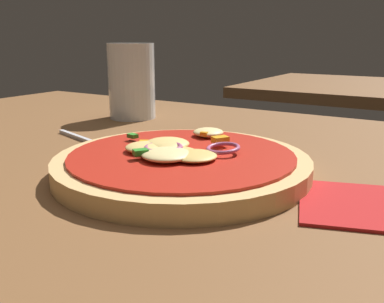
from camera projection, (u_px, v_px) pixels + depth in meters
dining_table at (203, 200)px, 0.42m from camera, size 1.40×0.88×0.03m
pizza at (181, 163)px, 0.45m from camera, size 0.26×0.26×0.03m
fork at (93, 143)px, 0.57m from camera, size 0.17×0.06×0.01m
beer_glass at (132, 83)px, 0.75m from camera, size 0.08×0.08×0.13m
background_table at (380, 91)px, 1.26m from camera, size 0.74×0.56×0.03m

